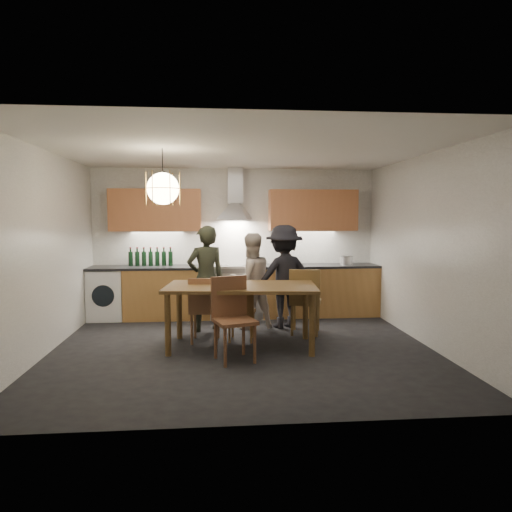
{
  "coord_description": "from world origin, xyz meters",
  "views": [
    {
      "loc": [
        -0.34,
        -5.93,
        1.76
      ],
      "look_at": [
        0.21,
        0.4,
        1.2
      ],
      "focal_mm": 32.0,
      "sensor_mm": 36.0,
      "label": 1
    }
  ],
  "objects": [
    {
      "name": "person_left",
      "position": [
        -0.5,
        1.0,
        0.81
      ],
      "size": [
        0.68,
        0.56,
        1.62
      ],
      "primitive_type": "imported",
      "rotation": [
        0.0,
        0.0,
        3.48
      ],
      "color": "black",
      "rests_on": "ground"
    },
    {
      "name": "range_stove",
      "position": [
        0.0,
        1.94,
        0.44
      ],
      "size": [
        0.9,
        0.6,
        0.92
      ],
      "color": "silver",
      "rests_on": "ground"
    },
    {
      "name": "room_shell",
      "position": [
        0.0,
        0.0,
        1.71
      ],
      "size": [
        5.02,
        4.52,
        2.61
      ],
      "color": "white",
      "rests_on": "ground"
    },
    {
      "name": "chair_back_mid",
      "position": [
        -0.0,
        0.33,
        0.48
      ],
      "size": [
        0.44,
        0.44,
        0.83
      ],
      "rotation": [
        0.0,
        0.0,
        2.96
      ],
      "color": "brown",
      "rests_on": "ground"
    },
    {
      "name": "stock_pot",
      "position": [
        1.95,
        1.91,
        0.97
      ],
      "size": [
        0.24,
        0.24,
        0.15
      ],
      "primitive_type": "cylinder",
      "rotation": [
        0.0,
        0.0,
        -0.12
      ],
      "color": "silver",
      "rests_on": "counter_run"
    },
    {
      "name": "wall_fixtures",
      "position": [
        0.0,
        2.07,
        1.87
      ],
      "size": [
        4.3,
        0.54,
        1.1
      ],
      "color": "#D28250",
      "rests_on": "ground"
    },
    {
      "name": "wine_bottles",
      "position": [
        -1.47,
        2.04,
        1.06
      ],
      "size": [
        0.76,
        0.08,
        0.32
      ],
      "color": "black",
      "rests_on": "counter_run"
    },
    {
      "name": "person_right",
      "position": [
        0.72,
        1.11,
        0.81
      ],
      "size": [
        1.17,
        0.87,
        1.62
      ],
      "primitive_type": "imported",
      "rotation": [
        0.0,
        0.0,
        3.43
      ],
      "color": "black",
      "rests_on": "ground"
    },
    {
      "name": "chair_back_left",
      "position": [
        -0.51,
        0.31,
        0.53
      ],
      "size": [
        0.45,
        0.45,
        0.92
      ],
      "rotation": [
        0.0,
        0.0,
        3.05
      ],
      "color": "brown",
      "rests_on": "ground"
    },
    {
      "name": "pendant_lamp",
      "position": [
        -1.0,
        -0.1,
        2.1
      ],
      "size": [
        0.43,
        0.43,
        0.7
      ],
      "color": "black",
      "rests_on": "ground"
    },
    {
      "name": "chair_back_right",
      "position": [
        0.96,
        0.62,
        0.57
      ],
      "size": [
        0.55,
        0.55,
        0.99
      ],
      "rotation": [
        0.0,
        0.0,
        2.87
      ],
      "color": "brown",
      "rests_on": "ground"
    },
    {
      "name": "ground",
      "position": [
        0.0,
        0.0,
        0.0
      ],
      "size": [
        5.0,
        5.0,
        0.0
      ],
      "primitive_type": "plane",
      "color": "black",
      "rests_on": "ground"
    },
    {
      "name": "chair_front",
      "position": [
        -0.15,
        -0.43,
        0.58
      ],
      "size": [
        0.58,
        0.58,
        1.02
      ],
      "rotation": [
        0.0,
        0.0,
        0.31
      ],
      "color": "brown",
      "rests_on": "ground"
    },
    {
      "name": "mixing_bowl",
      "position": [
        0.99,
        1.95,
        0.94
      ],
      "size": [
        0.39,
        0.39,
        0.07
      ],
      "primitive_type": "imported",
      "rotation": [
        0.0,
        0.0,
        0.33
      ],
      "color": "#A9AAAD",
      "rests_on": "counter_run"
    },
    {
      "name": "person_mid",
      "position": [
        0.19,
        1.11,
        0.75
      ],
      "size": [
        0.88,
        0.79,
        1.49
      ],
      "primitive_type": "imported",
      "rotation": [
        0.0,
        0.0,
        3.51
      ],
      "color": "beige",
      "rests_on": "ground"
    },
    {
      "name": "counter_run",
      "position": [
        0.02,
        1.95,
        0.45
      ],
      "size": [
        5.0,
        0.62,
        0.9
      ],
      "color": "tan",
      "rests_on": "ground"
    },
    {
      "name": "dining_table",
      "position": [
        -0.01,
        0.08,
        0.74
      ],
      "size": [
        2.07,
        1.18,
        0.84
      ],
      "rotation": [
        0.0,
        0.0,
        -0.1
      ],
      "color": "brown",
      "rests_on": "ground"
    }
  ]
}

